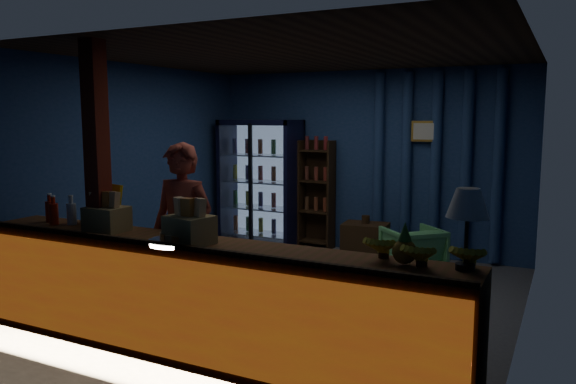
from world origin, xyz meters
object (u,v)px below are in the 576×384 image
object	(u,v)px
pastry_tray	(178,240)
table_lamp	(468,206)
green_chair	(413,251)
shopkeeper	(182,235)

from	to	relation	value
pastry_tray	table_lamp	size ratio (longest dim) A/B	0.90
table_lamp	green_chair	bearing A→B (deg)	109.96
table_lamp	shopkeeper	bearing A→B (deg)	171.57
shopkeeper	pastry_tray	distance (m)	0.73
green_chair	pastry_tray	xyz separation A→B (m)	(-1.07, -3.25, 0.68)
table_lamp	pastry_tray	bearing A→B (deg)	-174.55
green_chair	table_lamp	distance (m)	3.41
green_chair	table_lamp	bearing A→B (deg)	65.34
green_chair	pastry_tray	size ratio (longest dim) A/B	1.34
green_chair	pastry_tray	bearing A→B (deg)	27.20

